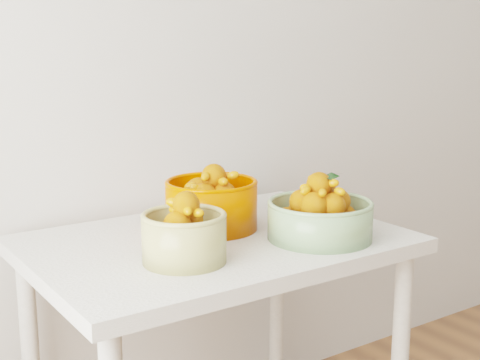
# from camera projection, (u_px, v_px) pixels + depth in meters

# --- Properties ---
(table) EXTENTS (1.00, 0.70, 0.75)m
(table) POSITION_uv_depth(u_px,v_px,m) (216.00, 271.00, 1.85)
(table) COLOR silver
(table) RESTS_ON ground
(bowl_cream) EXTENTS (0.22, 0.22, 0.18)m
(bowl_cream) POSITION_uv_depth(u_px,v_px,m) (184.00, 235.00, 1.62)
(bowl_cream) COLOR tan
(bowl_cream) RESTS_ON table
(bowl_green) EXTENTS (0.31, 0.31, 0.18)m
(bowl_green) POSITION_uv_depth(u_px,v_px,m) (320.00, 216.00, 1.81)
(bowl_green) COLOR #85A876
(bowl_green) RESTS_ON table
(bowl_orange) EXTENTS (0.35, 0.35, 0.19)m
(bowl_orange) POSITION_uv_depth(u_px,v_px,m) (212.00, 203.00, 1.90)
(bowl_orange) COLOR #EA4A00
(bowl_orange) RESTS_ON table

